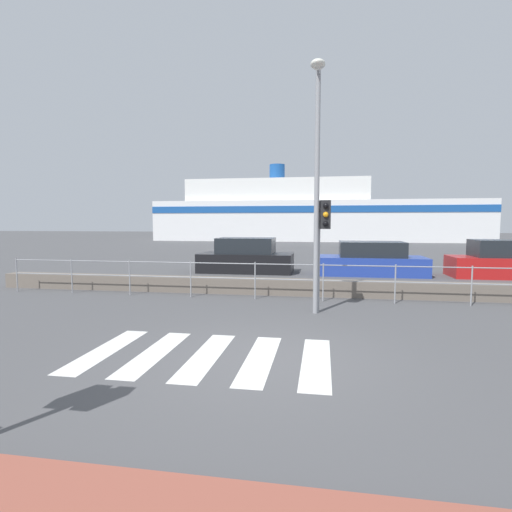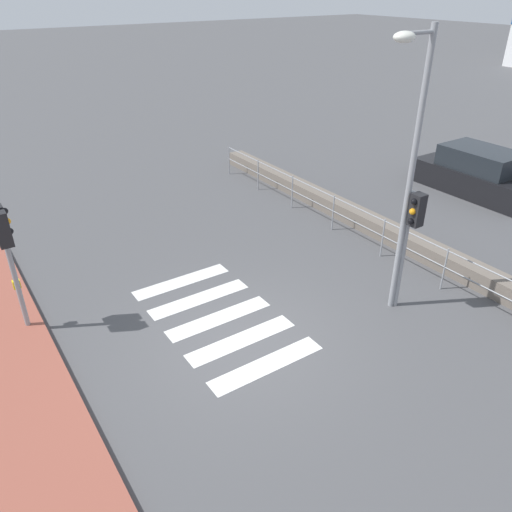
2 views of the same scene
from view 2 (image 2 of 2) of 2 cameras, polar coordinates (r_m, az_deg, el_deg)
name	(u,v)px [view 2 (image 2 of 2)]	position (r m, az deg, el deg)	size (l,w,h in m)	color
ground_plane	(243,341)	(10.22, -1.55, -9.70)	(160.00, 160.00, 0.00)	#4C4C4F
sidewalk_brick	(29,428)	(9.27, -24.56, -17.44)	(24.00, 1.80, 0.12)	#934C3D
crosswalk	(219,318)	(10.87, -4.25, -7.08)	(4.05, 2.40, 0.01)	silver
seawall	(433,254)	(13.58, 19.58, 0.22)	(19.23, 0.55, 0.47)	#6B6056
harbor_fence	(413,246)	(12.72, 17.49, 1.05)	(17.35, 0.04, 1.07)	gray
traffic_light_near	(4,239)	(10.53, -26.81, 1.79)	(0.58, 0.41, 2.72)	gray
traffic_light_far	(411,226)	(10.64, 17.33, 3.26)	(0.34, 0.32, 2.72)	gray
streetlamp	(409,150)	(10.00, 17.07, 11.47)	(0.32, 0.99, 5.78)	gray
parked_car_black	(478,174)	(18.67, 24.02, 8.55)	(4.10, 1.82, 1.51)	black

